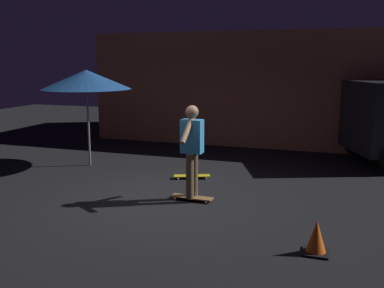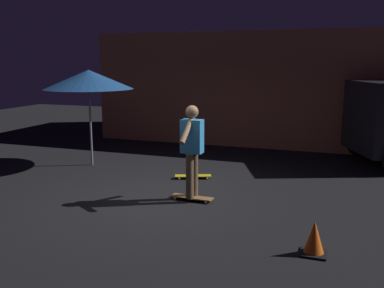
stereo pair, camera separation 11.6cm
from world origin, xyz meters
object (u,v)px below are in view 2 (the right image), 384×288
at_px(patio_umbrella, 89,80).
at_px(skateboard_spare, 193,176).
at_px(skater, 192,145).
at_px(skateboard_ridden, 192,197).
at_px(traffic_cone, 314,239).

xyz_separation_m(patio_umbrella, skateboard_spare, (2.75, -0.35, -2.02)).
distance_m(patio_umbrella, skater, 3.82).
distance_m(skateboard_ridden, skater, 0.98).
xyz_separation_m(patio_umbrella, skater, (3.23, -1.77, -1.04)).
bearing_deg(skateboard_spare, skateboard_ridden, -71.21).
bearing_deg(skater, patio_umbrella, 151.26).
relative_size(skater, traffic_cone, 3.63).
height_order(skater, traffic_cone, skater).
relative_size(skateboard_ridden, traffic_cone, 1.71).
xyz_separation_m(skateboard_spare, traffic_cone, (2.75, -2.99, 0.16)).
xyz_separation_m(skateboard_ridden, skateboard_spare, (-0.48, 1.42, 0.00)).
bearing_deg(traffic_cone, patio_umbrella, 148.67).
bearing_deg(patio_umbrella, skater, -28.74).
bearing_deg(skateboard_spare, skater, -71.21).
height_order(skateboard_ridden, traffic_cone, traffic_cone).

